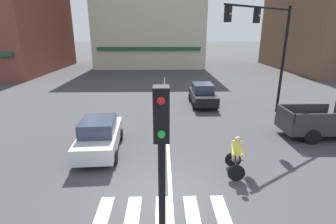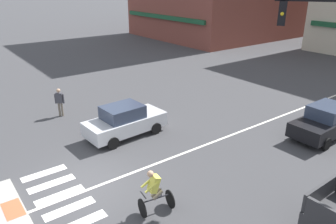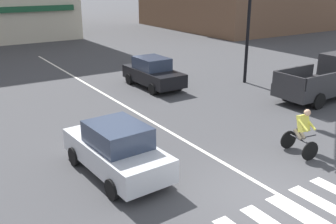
% 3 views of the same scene
% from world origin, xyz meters
% --- Properties ---
extents(ground_plane, '(300.00, 300.00, 0.00)m').
position_xyz_m(ground_plane, '(0.00, 0.00, 0.00)').
color(ground_plane, '#3D3D3F').
extents(signal_pole, '(0.44, 0.38, 4.52)m').
position_xyz_m(signal_pole, '(0.00, -3.99, 2.87)').
color(signal_pole, black).
rests_on(signal_pole, traffic_island).
extents(crosswalk_stripe_a, '(0.44, 1.80, 0.01)m').
position_xyz_m(crosswalk_stripe_a, '(-1.86, -0.98, 0.00)').
color(crosswalk_stripe_a, silver).
rests_on(crosswalk_stripe_a, ground).
extents(crosswalk_stripe_b, '(0.44, 1.80, 0.01)m').
position_xyz_m(crosswalk_stripe_b, '(-0.93, -0.98, 0.00)').
color(crosswalk_stripe_b, silver).
rests_on(crosswalk_stripe_b, ground).
extents(crosswalk_stripe_c, '(0.44, 1.80, 0.01)m').
position_xyz_m(crosswalk_stripe_c, '(0.00, -0.98, 0.00)').
color(crosswalk_stripe_c, silver).
rests_on(crosswalk_stripe_c, ground).
extents(crosswalk_stripe_d, '(0.44, 1.80, 0.01)m').
position_xyz_m(crosswalk_stripe_d, '(0.93, -0.98, 0.00)').
color(crosswalk_stripe_d, silver).
rests_on(crosswalk_stripe_d, ground).
extents(crosswalk_stripe_e, '(0.44, 1.80, 0.01)m').
position_xyz_m(crosswalk_stripe_e, '(1.86, -0.98, 0.00)').
color(crosswalk_stripe_e, silver).
rests_on(crosswalk_stripe_e, ground).
extents(lane_centre_line, '(0.14, 28.00, 0.01)m').
position_xyz_m(lane_centre_line, '(0.28, 10.00, 0.00)').
color(lane_centre_line, silver).
rests_on(lane_centre_line, ground).
extents(traffic_light_mast, '(5.07, 3.49, 7.00)m').
position_xyz_m(traffic_light_mast, '(6.59, 8.46, 4.89)').
color(traffic_light_mast, black).
rests_on(traffic_light_mast, ground).
extents(building_corner_left, '(17.31, 21.50, 15.90)m').
position_xyz_m(building_corner_left, '(-1.88, 41.16, 7.97)').
color(building_corner_left, beige).
rests_on(building_corner_left, ground).
extents(car_silver_westbound_near, '(2.03, 4.19, 1.64)m').
position_xyz_m(car_silver_westbound_near, '(-2.93, 3.48, 0.81)').
color(car_silver_westbound_near, silver).
rests_on(car_silver_westbound_near, ground).
extents(car_black_eastbound_far, '(1.88, 4.12, 1.64)m').
position_xyz_m(car_black_eastbound_far, '(3.14, 11.50, 0.81)').
color(car_black_eastbound_far, black).
rests_on(car_black_eastbound_far, ground).
extents(cyclist, '(0.81, 1.18, 1.68)m').
position_xyz_m(cyclist, '(2.86, 1.29, 0.87)').
color(cyclist, black).
rests_on(cyclist, ground).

